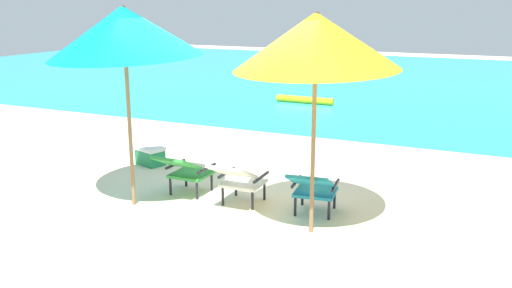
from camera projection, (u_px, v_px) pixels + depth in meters
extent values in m
plane|color=beige|center=(332.00, 139.00, 11.23)|extent=(40.00, 40.00, 0.00)
cube|color=#28B2B7|center=(410.00, 82.00, 19.11)|extent=(40.00, 18.00, 0.01)
cylinder|color=yellow|center=(305.00, 100.00, 15.08)|extent=(1.60, 0.18, 0.18)
cube|color=#338E3D|center=(191.00, 174.00, 8.01)|extent=(0.52, 0.50, 0.04)
cube|color=#338E3D|center=(176.00, 163.00, 7.62)|extent=(0.52, 0.52, 0.27)
cylinder|color=black|center=(186.00, 178.00, 8.32)|extent=(0.04, 0.04, 0.26)
cylinder|color=black|center=(212.00, 182.00, 8.14)|extent=(0.04, 0.04, 0.26)
cylinder|color=black|center=(170.00, 186.00, 7.96)|extent=(0.04, 0.04, 0.26)
cylinder|color=black|center=(197.00, 191.00, 7.78)|extent=(0.04, 0.04, 0.26)
cube|color=black|center=(175.00, 164.00, 8.09)|extent=(0.03, 0.50, 0.03)
cube|color=black|center=(206.00, 168.00, 7.88)|extent=(0.03, 0.50, 0.03)
cube|color=silver|center=(244.00, 183.00, 7.62)|extent=(0.53, 0.51, 0.04)
cube|color=silver|center=(232.00, 172.00, 7.23)|extent=(0.53, 0.53, 0.27)
cylinder|color=black|center=(236.00, 187.00, 7.93)|extent=(0.04, 0.04, 0.26)
cylinder|color=black|center=(264.00, 191.00, 7.76)|extent=(0.04, 0.04, 0.26)
cylinder|color=black|center=(223.00, 196.00, 7.56)|extent=(0.04, 0.04, 0.26)
cylinder|color=black|center=(252.00, 201.00, 7.39)|extent=(0.04, 0.04, 0.26)
cube|color=black|center=(227.00, 173.00, 7.69)|extent=(0.04, 0.50, 0.03)
cube|color=black|center=(261.00, 177.00, 7.49)|extent=(0.04, 0.50, 0.03)
cube|color=teal|center=(315.00, 192.00, 7.27)|extent=(0.58, 0.56, 0.04)
cube|color=teal|center=(310.00, 181.00, 6.86)|extent=(0.58, 0.58, 0.27)
cylinder|color=black|center=(302.00, 196.00, 7.57)|extent=(0.04, 0.04, 0.26)
cylinder|color=black|center=(334.00, 199.00, 7.44)|extent=(0.04, 0.04, 0.26)
cylinder|color=black|center=(295.00, 206.00, 7.18)|extent=(0.04, 0.04, 0.26)
cylinder|color=black|center=(329.00, 210.00, 7.05)|extent=(0.04, 0.04, 0.26)
cube|color=black|center=(296.00, 181.00, 7.32)|extent=(0.09, 0.50, 0.03)
cube|color=black|center=(336.00, 185.00, 7.17)|extent=(0.09, 0.50, 0.03)
cylinder|color=olive|center=(130.00, 132.00, 7.36)|extent=(0.05, 0.05, 2.04)
cone|color=#0A93AD|center=(124.00, 31.00, 7.03)|extent=(2.77, 2.77, 0.73)
sphere|color=#4C3823|center=(123.00, 8.00, 6.96)|extent=(0.07, 0.07, 0.07)
cylinder|color=olive|center=(313.00, 152.00, 6.46)|extent=(0.05, 0.05, 1.99)
cone|color=yellow|center=(316.00, 41.00, 6.14)|extent=(2.60, 2.61, 0.70)
sphere|color=#4C3823|center=(317.00, 15.00, 6.07)|extent=(0.07, 0.07, 0.07)
cube|color=#1E844C|center=(150.00, 157.00, 9.42)|extent=(0.52, 0.42, 0.26)
cube|color=white|center=(150.00, 148.00, 9.38)|extent=(0.54, 0.44, 0.06)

